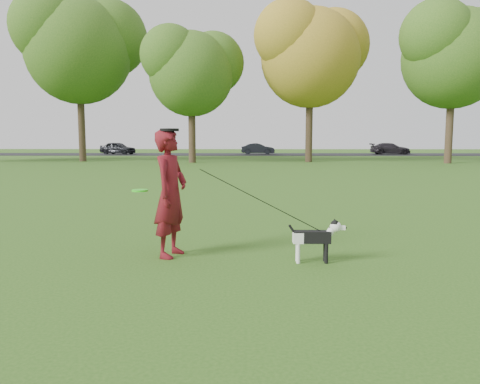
{
  "coord_description": "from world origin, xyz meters",
  "views": [
    {
      "loc": [
        -0.23,
        -6.17,
        1.76
      ],
      "look_at": [
        -0.35,
        0.61,
        0.95
      ],
      "focal_mm": 35.0,
      "sensor_mm": 36.0,
      "label": 1
    }
  ],
  "objects_px": {
    "car_mid": "(258,149)",
    "car_right": "(390,149)",
    "man": "(171,193)",
    "dog": "(317,236)",
    "car_left": "(118,148)"
  },
  "relations": [
    {
      "from": "car_mid",
      "to": "car_left",
      "type": "bearing_deg",
      "value": 93.04
    },
    {
      "from": "car_left",
      "to": "car_mid",
      "type": "height_order",
      "value": "car_left"
    },
    {
      "from": "man",
      "to": "dog",
      "type": "distance_m",
      "value": 2.18
    },
    {
      "from": "car_mid",
      "to": "car_right",
      "type": "relative_size",
      "value": 0.85
    },
    {
      "from": "car_right",
      "to": "car_left",
      "type": "bearing_deg",
      "value": 91.43
    },
    {
      "from": "man",
      "to": "car_right",
      "type": "height_order",
      "value": "man"
    },
    {
      "from": "man",
      "to": "car_mid",
      "type": "bearing_deg",
      "value": 13.17
    },
    {
      "from": "dog",
      "to": "car_left",
      "type": "relative_size",
      "value": 0.23
    },
    {
      "from": "car_left",
      "to": "car_mid",
      "type": "relative_size",
      "value": 1.09
    },
    {
      "from": "car_left",
      "to": "car_right",
      "type": "bearing_deg",
      "value": -70.77
    },
    {
      "from": "car_right",
      "to": "dog",
      "type": "bearing_deg",
      "value": 163.32
    },
    {
      "from": "dog",
      "to": "car_right",
      "type": "distance_m",
      "value": 41.82
    },
    {
      "from": "car_mid",
      "to": "car_right",
      "type": "distance_m",
      "value": 12.95
    },
    {
      "from": "car_mid",
      "to": "car_right",
      "type": "xyz_separation_m",
      "value": [
        12.95,
        0.0,
        0.02
      ]
    },
    {
      "from": "man",
      "to": "car_mid",
      "type": "xyz_separation_m",
      "value": [
        2.14,
        39.43,
        -0.37
      ]
    }
  ]
}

